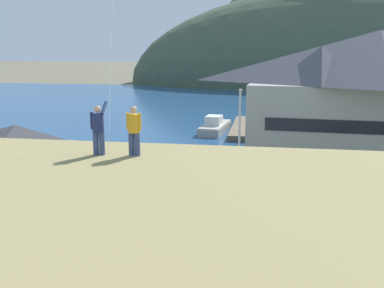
{
  "coord_description": "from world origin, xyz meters",
  "views": [
    {
      "loc": [
        3.9,
        -22.2,
        10.44
      ],
      "look_at": [
        -1.26,
        9.0,
        3.69
      ],
      "focal_mm": 42.64,
      "sensor_mm": 36.0,
      "label": 1
    }
  ],
  "objects_px": {
    "parking_light_pole": "(239,133)",
    "person_kite_flyer": "(98,128)",
    "parked_car_back_row_left": "(366,200)",
    "parked_car_corner_spot": "(265,221)",
    "wharf_dock": "(245,128)",
    "parked_car_front_row_silver": "(199,190)",
    "moored_boat_wharfside": "(215,127)",
    "parked_car_back_row_right": "(140,224)",
    "person_companion": "(134,129)",
    "storage_shed_near_lot": "(17,156)",
    "harbor_lodge": "(376,93)",
    "parked_car_front_row_red": "(29,208)"
  },
  "relations": [
    {
      "from": "parking_light_pole",
      "to": "person_kite_flyer",
      "type": "relative_size",
      "value": 3.96
    },
    {
      "from": "parked_car_back_row_left",
      "to": "parked_car_corner_spot",
      "type": "bearing_deg",
      "value": -143.03
    },
    {
      "from": "wharf_dock",
      "to": "parked_car_front_row_silver",
      "type": "xyz_separation_m",
      "value": [
        -1.63,
        -28.79,
        0.71
      ]
    },
    {
      "from": "parked_car_back_row_left",
      "to": "person_kite_flyer",
      "type": "distance_m",
      "value": 19.39
    },
    {
      "from": "moored_boat_wharfside",
      "to": "parked_car_back_row_left",
      "type": "height_order",
      "value": "moored_boat_wharfside"
    },
    {
      "from": "parked_car_back_row_left",
      "to": "parking_light_pole",
      "type": "xyz_separation_m",
      "value": [
        -8.22,
        4.19,
        3.25
      ]
    },
    {
      "from": "parked_car_back_row_right",
      "to": "person_companion",
      "type": "bearing_deg",
      "value": -74.45
    },
    {
      "from": "storage_shed_near_lot",
      "to": "person_companion",
      "type": "bearing_deg",
      "value": -48.16
    },
    {
      "from": "parked_car_back_row_left",
      "to": "parked_car_corner_spot",
      "type": "height_order",
      "value": "same"
    },
    {
      "from": "harbor_lodge",
      "to": "parked_car_back_row_left",
      "type": "height_order",
      "value": "harbor_lodge"
    },
    {
      "from": "parked_car_front_row_silver",
      "to": "parked_car_back_row_right",
      "type": "xyz_separation_m",
      "value": [
        -2.31,
        -6.42,
        0.0
      ]
    },
    {
      "from": "storage_shed_near_lot",
      "to": "parking_light_pole",
      "type": "distance_m",
      "value": 16.44
    },
    {
      "from": "parked_car_front_row_red",
      "to": "parking_light_pole",
      "type": "relative_size",
      "value": 0.59
    },
    {
      "from": "harbor_lodge",
      "to": "person_kite_flyer",
      "type": "height_order",
      "value": "harbor_lodge"
    },
    {
      "from": "parked_car_back_row_left",
      "to": "person_companion",
      "type": "bearing_deg",
      "value": -128.62
    },
    {
      "from": "parked_car_back_row_right",
      "to": "parking_light_pole",
      "type": "bearing_deg",
      "value": 65.5
    },
    {
      "from": "parking_light_pole",
      "to": "parked_car_front_row_silver",
      "type": "bearing_deg",
      "value": -121.55
    },
    {
      "from": "storage_shed_near_lot",
      "to": "person_companion",
      "type": "height_order",
      "value": "person_companion"
    },
    {
      "from": "wharf_dock",
      "to": "moored_boat_wharfside",
      "type": "xyz_separation_m",
      "value": [
        -3.67,
        -2.0,
        0.37
      ]
    },
    {
      "from": "parked_car_front_row_silver",
      "to": "person_kite_flyer",
      "type": "height_order",
      "value": "person_kite_flyer"
    },
    {
      "from": "storage_shed_near_lot",
      "to": "parked_car_back_row_left",
      "type": "height_order",
      "value": "storage_shed_near_lot"
    },
    {
      "from": "storage_shed_near_lot",
      "to": "person_kite_flyer",
      "type": "distance_m",
      "value": 20.13
    },
    {
      "from": "storage_shed_near_lot",
      "to": "parked_car_back_row_right",
      "type": "bearing_deg",
      "value": -33.71
    },
    {
      "from": "parked_car_front_row_silver",
      "to": "parked_car_back_row_left",
      "type": "xyz_separation_m",
      "value": [
        10.6,
        -0.31,
        0.0
      ]
    },
    {
      "from": "storage_shed_near_lot",
      "to": "parked_car_corner_spot",
      "type": "relative_size",
      "value": 1.85
    },
    {
      "from": "person_kite_flyer",
      "to": "parked_car_back_row_left",
      "type": "bearing_deg",
      "value": 48.38
    },
    {
      "from": "wharf_dock",
      "to": "person_companion",
      "type": "xyz_separation_m",
      "value": [
        -1.87,
        -42.67,
        7.3
      ]
    },
    {
      "from": "harbor_lodge",
      "to": "parking_light_pole",
      "type": "relative_size",
      "value": 3.34
    },
    {
      "from": "parked_car_back_row_right",
      "to": "parked_car_front_row_red",
      "type": "bearing_deg",
      "value": 169.81
    },
    {
      "from": "wharf_dock",
      "to": "person_companion",
      "type": "bearing_deg",
      "value": -92.51
    },
    {
      "from": "parked_car_front_row_silver",
      "to": "parked_car_front_row_red",
      "type": "relative_size",
      "value": 1.01
    },
    {
      "from": "parked_car_front_row_red",
      "to": "person_companion",
      "type": "height_order",
      "value": "person_companion"
    },
    {
      "from": "harbor_lodge",
      "to": "storage_shed_near_lot",
      "type": "bearing_deg",
      "value": -153.98
    },
    {
      "from": "person_kite_flyer",
      "to": "parked_car_front_row_silver",
      "type": "bearing_deg",
      "value": 83.82
    },
    {
      "from": "person_companion",
      "to": "parked_car_front_row_red",
      "type": "bearing_deg",
      "value": 136.57
    },
    {
      "from": "parked_car_back_row_right",
      "to": "person_companion",
      "type": "distance_m",
      "value": 10.16
    },
    {
      "from": "storage_shed_near_lot",
      "to": "parked_car_front_row_silver",
      "type": "distance_m",
      "value": 13.87
    },
    {
      "from": "storage_shed_near_lot",
      "to": "parking_light_pole",
      "type": "relative_size",
      "value": 1.09
    },
    {
      "from": "person_kite_flyer",
      "to": "moored_boat_wharfside",
      "type": "bearing_deg",
      "value": 90.74
    },
    {
      "from": "parked_car_back_row_left",
      "to": "parked_car_front_row_silver",
      "type": "bearing_deg",
      "value": 178.31
    },
    {
      "from": "parking_light_pole",
      "to": "parked_car_back_row_left",
      "type": "bearing_deg",
      "value": -27.03
    },
    {
      "from": "wharf_dock",
      "to": "parked_car_corner_spot",
      "type": "bearing_deg",
      "value": -85.31
    },
    {
      "from": "parked_car_back_row_right",
      "to": "parked_car_corner_spot",
      "type": "relative_size",
      "value": 1.0
    },
    {
      "from": "wharf_dock",
      "to": "parking_light_pole",
      "type": "distance_m",
      "value": 25.24
    },
    {
      "from": "parked_car_back_row_right",
      "to": "parked_car_front_row_red",
      "type": "xyz_separation_m",
      "value": [
        -7.16,
        1.29,
        0.0
      ]
    },
    {
      "from": "parked_car_back_row_right",
      "to": "parking_light_pole",
      "type": "relative_size",
      "value": 0.59
    },
    {
      "from": "harbor_lodge",
      "to": "parking_light_pole",
      "type": "height_order",
      "value": "harbor_lodge"
    },
    {
      "from": "harbor_lodge",
      "to": "moored_boat_wharfside",
      "type": "relative_size",
      "value": 2.95
    },
    {
      "from": "moored_boat_wharfside",
      "to": "person_kite_flyer",
      "type": "height_order",
      "value": "person_kite_flyer"
    },
    {
      "from": "harbor_lodge",
      "to": "wharf_dock",
      "type": "relative_size",
      "value": 1.61
    }
  ]
}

